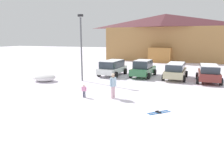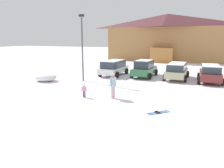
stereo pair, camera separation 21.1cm
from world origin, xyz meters
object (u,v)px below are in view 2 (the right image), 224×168
at_px(skier_adult_in_blue_parka, 113,84).
at_px(skier_child_in_pink_snowsuit, 84,90).
at_px(ski_lodge, 167,37).
at_px(pair_of_skis, 158,113).
at_px(parked_green_coupe, 144,68).
at_px(parked_beige_suv, 177,70).
at_px(parked_white_suv, 114,67).
at_px(plowed_snow_pile, 45,77).
at_px(parked_maroon_van, 210,73).
at_px(lamp_post, 82,45).

height_order(skier_adult_in_blue_parka, skier_child_in_pink_snowsuit, skier_adult_in_blue_parka).
relative_size(ski_lodge, pair_of_skis, 17.88).
xyz_separation_m(parked_green_coupe, parked_beige_suv, (3.27, -0.11, -0.01)).
relative_size(ski_lodge, parked_white_suv, 4.69).
xyz_separation_m(parked_beige_suv, skier_child_in_pink_snowsuit, (-5.15, -9.31, -0.35)).
height_order(pair_of_skis, plowed_snow_pile, plowed_snow_pile).
distance_m(skier_adult_in_blue_parka, skier_child_in_pink_snowsuit, 2.02).
distance_m(parked_white_suv, plowed_snow_pile, 7.19).
height_order(parked_maroon_van, pair_of_skis, parked_maroon_van).
height_order(parked_green_coupe, parked_beige_suv, parked_green_coupe).
relative_size(parked_green_coupe, parked_beige_suv, 0.96).
distance_m(ski_lodge, plowed_snow_pile, 25.86).
relative_size(parked_white_suv, skier_child_in_pink_snowsuit, 4.93).
height_order(ski_lodge, pair_of_skis, ski_lodge).
xyz_separation_m(ski_lodge, plowed_snow_pile, (-7.55, -24.45, -3.75)).
relative_size(parked_green_coupe, skier_adult_in_blue_parka, 2.63).
bearing_deg(parked_beige_suv, skier_adult_in_blue_parka, -110.29).
bearing_deg(parked_beige_suv, parked_white_suv, -177.71).
bearing_deg(parked_beige_suv, parked_maroon_van, -9.97).
bearing_deg(skier_adult_in_blue_parka, parked_green_coupe, 90.09).
bearing_deg(ski_lodge, pair_of_skis, -82.59).
distance_m(pair_of_skis, plowed_snow_pile, 12.44).
distance_m(parked_white_suv, parked_maroon_van, 9.49).
height_order(skier_child_in_pink_snowsuit, lamp_post, lamp_post).
relative_size(parked_maroon_van, pair_of_skis, 3.54).
bearing_deg(parked_white_suv, skier_adult_in_blue_parka, -68.98).
xyz_separation_m(parked_white_suv, skier_child_in_pink_snowsuit, (1.38, -9.05, -0.38)).
bearing_deg(ski_lodge, parked_white_suv, -98.29).
bearing_deg(skier_adult_in_blue_parka, parked_white_suv, 111.02).
height_order(parked_white_suv, plowed_snow_pile, parked_white_suv).
height_order(parked_maroon_van, plowed_snow_pile, parked_maroon_van).
xyz_separation_m(parked_beige_suv, plowed_snow_pile, (-11.30, -5.62, -0.49)).
xyz_separation_m(ski_lodge, parked_white_suv, (-2.78, -19.09, -3.24)).
relative_size(skier_child_in_pink_snowsuit, pair_of_skis, 0.77).
height_order(parked_maroon_van, skier_child_in_pink_snowsuit, parked_maroon_van).
relative_size(pair_of_skis, plowed_snow_pile, 0.52).
height_order(parked_beige_suv, skier_adult_in_blue_parka, skier_adult_in_blue_parka).
bearing_deg(parked_beige_suv, parked_green_coupe, 178.03).
relative_size(parked_green_coupe, lamp_post, 0.73).
bearing_deg(ski_lodge, plowed_snow_pile, -107.17).
xyz_separation_m(parked_green_coupe, parked_maroon_van, (6.22, -0.63, -0.01)).
bearing_deg(parked_green_coupe, parked_maroon_van, -5.79).
distance_m(parked_white_suv, parked_green_coupe, 3.29).
height_order(skier_adult_in_blue_parka, plowed_snow_pile, skier_adult_in_blue_parka).
height_order(parked_green_coupe, pair_of_skis, parked_green_coupe).
bearing_deg(skier_adult_in_blue_parka, pair_of_skis, -28.90).
xyz_separation_m(parked_beige_suv, parked_maroon_van, (2.95, -0.52, 0.00)).
bearing_deg(ski_lodge, skier_adult_in_blue_parka, -88.97).
bearing_deg(ski_lodge, parked_maroon_van, -70.89).
bearing_deg(pair_of_skis, lamp_post, 141.62).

